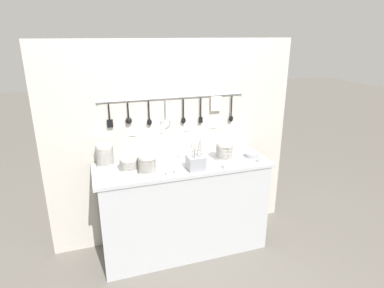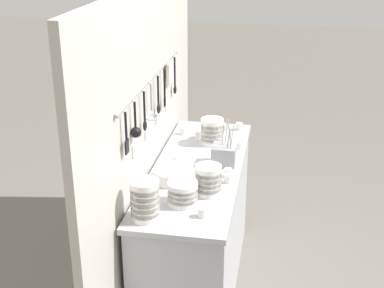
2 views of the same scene
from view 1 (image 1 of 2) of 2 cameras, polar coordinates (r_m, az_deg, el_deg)
name	(u,v)px [view 1 (image 1 of 2)]	position (r m, az deg, el deg)	size (l,w,h in m)	color
ground_plane	(184,247)	(3.22, -1.45, -17.80)	(20.00, 20.00, 0.00)	#666059
counter	(183,207)	(2.98, -1.52, -11.15)	(1.53, 0.52, 0.86)	#ADAFB5
back_wall	(174,144)	(3.02, -3.22, 0.08)	(2.33, 0.11, 1.89)	#BCB7AD
bowl_stack_wide_centre	(129,164)	(2.68, -11.10, -3.43)	(0.15, 0.15, 0.12)	silver
bowl_stack_short_front	(105,155)	(2.79, -15.26, -1.90)	(0.14, 0.14, 0.21)	silver
bowl_stack_nested_right	(224,151)	(2.85, 5.78, -1.25)	(0.15, 0.15, 0.17)	silver
bowl_stack_tall_left	(147,164)	(2.59, -7.97, -3.58)	(0.14, 0.14, 0.16)	silver
plate_stack	(157,159)	(2.82, -6.23, -2.59)	(0.22, 0.22, 0.07)	silver
steel_mixing_bowl	(252,155)	(2.99, 10.54, -1.88)	(0.13, 0.13, 0.04)	#93969E
cutlery_caddy	(196,163)	(2.65, 0.68, -3.31)	(0.14, 0.14, 0.27)	#93969E
cup_front_right	(226,166)	(2.70, 6.09, -3.87)	(0.05, 0.05, 0.05)	silver
cup_edge_near	(169,173)	(2.56, -4.13, -5.11)	(0.05, 0.05, 0.05)	silver
cup_back_right	(261,160)	(2.87, 12.10, -2.74)	(0.05, 0.05, 0.05)	silver
cup_edge_far	(177,171)	(2.58, -2.63, -4.83)	(0.05, 0.05, 0.05)	silver
cup_back_left	(181,155)	(2.91, -1.91, -2.02)	(0.05, 0.05, 0.05)	silver
cup_beside_plates	(227,148)	(3.11, 6.31, -0.73)	(0.05, 0.05, 0.05)	silver
cup_front_left	(117,175)	(2.58, -13.19, -5.41)	(0.05, 0.05, 0.05)	silver
cup_centre	(228,152)	(2.99, 6.40, -1.50)	(0.05, 0.05, 0.05)	silver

